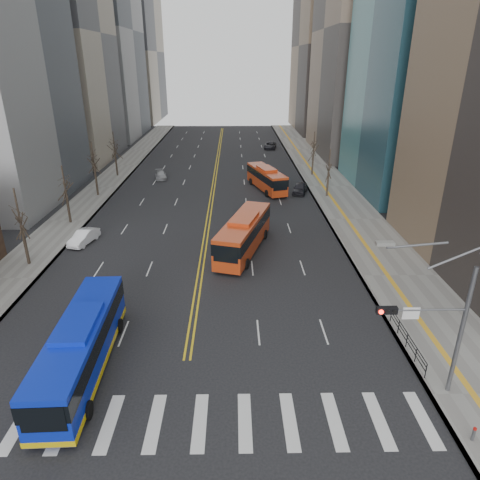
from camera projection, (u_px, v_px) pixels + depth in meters
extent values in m
plane|color=black|center=(177.00, 422.00, 22.44)|extent=(220.00, 220.00, 0.00)
cube|color=slate|center=(330.00, 186.00, 64.13)|extent=(7.00, 130.00, 0.15)
cube|color=slate|center=(103.00, 187.00, 63.64)|extent=(5.00, 130.00, 0.15)
cube|color=silver|center=(19.00, 424.00, 22.32)|extent=(0.70, 4.00, 0.01)
cube|color=silver|center=(64.00, 424.00, 22.35)|extent=(0.70, 4.00, 0.01)
cube|color=silver|center=(110.00, 423.00, 22.39)|extent=(0.70, 4.00, 0.01)
cube|color=silver|center=(155.00, 422.00, 22.42)|extent=(0.70, 4.00, 0.01)
cube|color=silver|center=(200.00, 422.00, 22.46)|extent=(0.70, 4.00, 0.01)
cube|color=silver|center=(245.00, 421.00, 22.49)|extent=(0.70, 4.00, 0.01)
cube|color=silver|center=(290.00, 421.00, 22.53)|extent=(0.70, 4.00, 0.01)
cube|color=silver|center=(334.00, 420.00, 22.56)|extent=(0.70, 4.00, 0.01)
cube|color=silver|center=(379.00, 420.00, 22.59)|extent=(0.70, 4.00, 0.01)
cube|color=silver|center=(423.00, 419.00, 22.63)|extent=(0.70, 4.00, 0.01)
cube|color=gold|center=(215.00, 171.00, 73.12)|extent=(0.15, 100.00, 0.01)
cube|color=gold|center=(217.00, 171.00, 73.12)|extent=(0.15, 100.00, 0.01)
cube|color=gray|center=(37.00, 33.00, 74.27)|extent=(22.00, 22.00, 44.00)
cube|color=gray|center=(89.00, 30.00, 98.39)|extent=(20.00, 26.00, 48.00)
cube|color=#7B6755|center=(378.00, 28.00, 79.38)|extent=(20.00, 26.00, 46.00)
cube|color=gray|center=(127.00, 52.00, 129.44)|extent=(18.00, 30.00, 40.00)
cube|color=brown|center=(334.00, 46.00, 109.62)|extent=(18.00, 30.00, 42.00)
cylinder|color=slate|center=(461.00, 333.00, 22.95)|extent=(0.24, 0.24, 8.00)
cylinder|color=slate|center=(424.00, 310.00, 22.34)|extent=(4.50, 0.12, 0.12)
cube|color=black|center=(387.00, 310.00, 22.31)|extent=(1.10, 0.28, 0.38)
cylinder|color=#FF190C|center=(381.00, 312.00, 22.16)|extent=(0.24, 0.08, 0.24)
cylinder|color=black|center=(388.00, 312.00, 22.16)|extent=(0.24, 0.08, 0.24)
cylinder|color=black|center=(395.00, 312.00, 22.17)|extent=(0.24, 0.08, 0.24)
cube|color=silver|center=(411.00, 313.00, 22.41)|extent=(0.90, 0.06, 0.70)
cube|color=#999993|center=(385.00, 244.00, 20.83)|extent=(0.90, 0.35, 0.18)
cube|color=black|center=(408.00, 334.00, 27.73)|extent=(0.04, 6.00, 0.04)
cylinder|color=black|center=(426.00, 371.00, 25.16)|extent=(0.06, 0.06, 1.00)
cylinder|color=black|center=(416.00, 355.00, 26.54)|extent=(0.06, 0.06, 1.00)
cylinder|color=black|center=(407.00, 340.00, 27.93)|extent=(0.06, 0.06, 1.00)
cylinder|color=black|center=(399.00, 327.00, 29.31)|extent=(0.06, 0.06, 1.00)
cylinder|color=black|center=(391.00, 315.00, 30.69)|extent=(0.06, 0.06, 1.00)
cylinder|color=slate|center=(473.00, 435.00, 21.08)|extent=(0.16, 0.16, 0.70)
cylinder|color=#B2140F|center=(475.00, 429.00, 20.93)|extent=(0.17, 0.17, 0.10)
cylinder|color=#2C211B|center=(26.00, 246.00, 38.96)|extent=(0.28, 0.28, 3.90)
cylinder|color=#2C211B|center=(68.00, 209.00, 49.16)|extent=(0.28, 0.28, 3.60)
cylinder|color=#2C211B|center=(96.00, 182.00, 59.22)|extent=(0.28, 0.28, 4.00)
cylinder|color=#2C211B|center=(116.00, 165.00, 69.39)|extent=(0.28, 0.28, 3.80)
cylinder|color=#2C211B|center=(328.00, 185.00, 58.85)|extent=(0.28, 0.28, 3.50)
cylinder|color=#2C211B|center=(313.00, 164.00, 69.86)|extent=(0.28, 0.28, 3.75)
cube|color=#0C24BB|center=(82.00, 345.00, 25.57)|extent=(2.94, 12.25, 2.90)
cube|color=black|center=(80.00, 338.00, 25.35)|extent=(3.00, 12.28, 1.04)
cube|color=#0C24BB|center=(78.00, 324.00, 24.97)|extent=(2.17, 4.33, 0.40)
cube|color=#DAB40B|center=(85.00, 362.00, 26.05)|extent=(3.00, 12.28, 0.35)
cylinder|color=black|center=(39.00, 412.00, 22.43)|extent=(0.33, 1.01, 1.00)
cylinder|color=black|center=(88.00, 410.00, 22.54)|extent=(0.33, 1.01, 1.00)
cylinder|color=black|center=(82.00, 327.00, 29.60)|extent=(0.33, 1.01, 1.00)
cylinder|color=black|center=(119.00, 326.00, 29.72)|extent=(0.33, 1.01, 1.00)
cube|color=#B33613|center=(244.00, 234.00, 41.84)|extent=(5.89, 11.81, 3.01)
cube|color=black|center=(244.00, 228.00, 41.62)|extent=(5.96, 11.85, 1.08)
cube|color=#B33613|center=(244.00, 218.00, 41.22)|extent=(3.19, 4.48, 0.40)
cylinder|color=black|center=(219.00, 260.00, 39.43)|extent=(0.58, 1.04, 1.00)
cylinder|color=black|center=(247.00, 264.00, 38.76)|extent=(0.58, 1.04, 1.00)
cylinder|color=black|center=(241.00, 232.00, 45.98)|extent=(0.58, 1.04, 1.00)
cylinder|color=black|center=(265.00, 234.00, 45.31)|extent=(0.58, 1.04, 1.00)
cube|color=#B33613|center=(266.00, 179.00, 62.05)|extent=(5.30, 10.67, 2.68)
cube|color=black|center=(267.00, 175.00, 61.84)|extent=(5.36, 10.71, 0.97)
cube|color=#B33613|center=(267.00, 169.00, 61.49)|extent=(2.88, 4.05, 0.40)
cylinder|color=black|center=(267.00, 193.00, 59.25)|extent=(0.58, 1.04, 1.00)
cylinder|color=black|center=(283.00, 192.00, 59.91)|extent=(0.58, 1.04, 1.00)
cylinder|color=black|center=(251.00, 181.00, 65.10)|extent=(0.58, 1.04, 1.00)
cylinder|color=black|center=(266.00, 180.00, 65.77)|extent=(0.58, 1.04, 1.00)
imported|color=white|center=(84.00, 237.00, 44.14)|extent=(2.44, 4.42, 1.38)
imported|color=black|center=(300.00, 188.00, 60.85)|extent=(2.97, 4.69, 1.49)
imported|color=gray|center=(161.00, 175.00, 68.38)|extent=(2.54, 4.40, 1.20)
imported|color=black|center=(270.00, 145.00, 91.73)|extent=(3.11, 5.24, 1.36)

